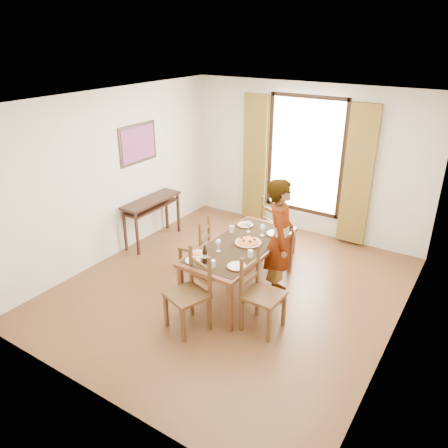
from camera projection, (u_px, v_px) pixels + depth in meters
The scene contains 22 objects.
ground at pixel (232, 288), 6.44m from camera, with size 5.00×5.00×0.00m, color #503119.
room_shell at pixel (237, 187), 5.91m from camera, with size 4.60×5.10×2.74m.
console_table at pixel (152, 205), 7.63m from camera, with size 0.38×1.20×0.80m.
dining_table at pixel (241, 248), 6.12m from camera, with size 0.88×1.90×0.76m.
chair_west at pixel (196, 246), 6.78m from camera, with size 0.46×0.46×0.89m.
chair_north at pixel (277, 228), 7.27m from camera, with size 0.59×0.59×1.01m.
chair_south at pixel (190, 295), 5.43m from camera, with size 0.58×0.58×1.04m.
chair_east at pixel (261, 295), 5.42m from camera, with size 0.47×0.47×1.03m.
man at pixel (280, 240), 5.95m from camera, with size 0.64×0.75×1.74m, color gray.
plate_sw at pixel (198, 253), 5.79m from camera, with size 0.27×0.27×0.05m, color silver, non-canonical shape.
plate_se at pixel (237, 265), 5.49m from camera, with size 0.27×0.27×0.05m, color silver, non-canonical shape.
plate_nw at pixel (245, 224), 6.66m from camera, with size 0.27×0.27×0.05m, color silver, non-canonical shape.
plate_ne at pixel (275, 233), 6.37m from camera, with size 0.27×0.27×0.05m, color silver, non-canonical shape.
pasta_platter at pixel (248, 240), 6.09m from camera, with size 0.40×0.40×0.10m, color #D5531B, non-canonical shape.
caprese_plate at pixel (193, 259), 5.64m from camera, with size 0.20×0.20×0.04m, color silver, non-canonical shape.
wine_glass_a at pixel (218, 245), 5.86m from camera, with size 0.08×0.08×0.18m, color white, non-canonical shape.
wine_glass_b at pixel (262, 230), 6.31m from camera, with size 0.08×0.08×0.18m, color white, non-canonical shape.
wine_glass_c at pixel (248, 226), 6.42m from camera, with size 0.08×0.08×0.18m, color white, non-canonical shape.
tumbler_a at pixel (250, 254), 5.72m from camera, with size 0.07×0.07×0.10m, color silver.
tumbler_b at pixel (232, 229), 6.43m from camera, with size 0.07×0.07×0.10m, color silver.
tumbler_c at pixel (213, 264), 5.48m from camera, with size 0.07×0.07×0.10m, color silver.
wine_bottle at pixel (205, 254), 5.56m from camera, with size 0.07×0.07×0.25m, color black, non-canonical shape.
Camera 1 is at (2.88, -4.68, 3.50)m, focal length 35.00 mm.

